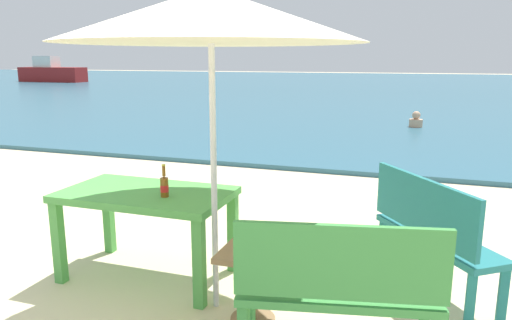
# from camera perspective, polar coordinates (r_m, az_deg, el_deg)

# --- Properties ---
(sea_water) EXTENTS (120.00, 50.00, 0.08)m
(sea_water) POSITION_cam_1_polar(r_m,az_deg,el_deg) (32.57, 16.09, 8.50)
(sea_water) COLOR #2D6075
(sea_water) RESTS_ON ground_plane
(picnic_table_green) EXTENTS (1.40, 0.80, 0.76)m
(picnic_table_green) POSITION_cam_1_polar(r_m,az_deg,el_deg) (4.10, -12.97, -5.11)
(picnic_table_green) COLOR #4C9E47
(picnic_table_green) RESTS_ON ground_plane
(beer_bottle_amber) EXTENTS (0.07, 0.07, 0.26)m
(beer_bottle_amber) POSITION_cam_1_polar(r_m,az_deg,el_deg) (3.85, -10.91, -3.01)
(beer_bottle_amber) COLOR brown
(beer_bottle_amber) RESTS_ON picnic_table_green
(patio_umbrella) EXTENTS (2.10, 2.10, 2.30)m
(patio_umbrella) POSITION_cam_1_polar(r_m,az_deg,el_deg) (3.33, -5.44, 16.78)
(patio_umbrella) COLOR silver
(patio_umbrella) RESTS_ON ground_plane
(side_table_wood) EXTENTS (0.44, 0.44, 0.54)m
(side_table_wood) POSITION_cam_1_polar(r_m,az_deg,el_deg) (3.43, -0.38, -13.65)
(side_table_wood) COLOR olive
(side_table_wood) RESTS_ON ground_plane
(bench_teal_center) EXTENTS (1.00, 1.18, 0.95)m
(bench_teal_center) POSITION_cam_1_polar(r_m,az_deg,el_deg) (4.00, 20.18, -7.67)
(bench_teal_center) COLOR #237275
(bench_teal_center) RESTS_ON ground_plane
(bench_green_left) EXTENTS (1.25, 0.60, 0.95)m
(bench_green_left) POSITION_cam_1_polar(r_m,az_deg,el_deg) (2.91, 9.81, -14.66)
(bench_green_left) COLOR #3D8C42
(bench_green_left) RESTS_ON ground_plane
(swimmer_person) EXTENTS (0.34, 0.34, 0.41)m
(swimmer_person) POSITION_cam_1_polar(r_m,az_deg,el_deg) (13.09, 18.58, 4.47)
(swimmer_person) COLOR tan
(swimmer_person) RESTS_ON sea_water
(boat_barge) EXTENTS (5.20, 1.42, 1.89)m
(boat_barge) POSITION_cam_1_polar(r_m,az_deg,el_deg) (39.28, -23.25, 9.60)
(boat_barge) COLOR maroon
(boat_barge) RESTS_ON sea_water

